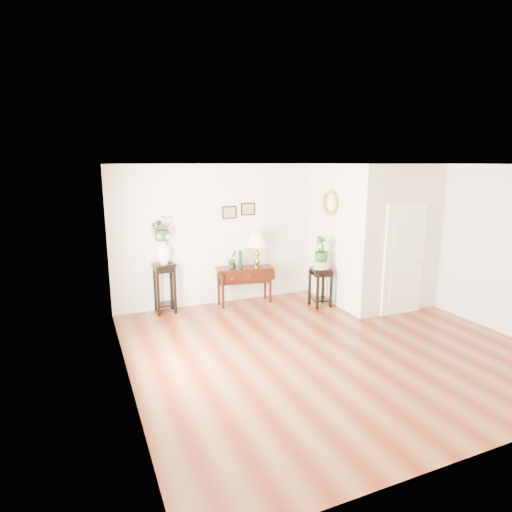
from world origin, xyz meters
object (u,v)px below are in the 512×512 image
plant_stand_b (320,287)px  plant_stand_a (165,288)px  console_table (245,286)px  table_lamp (257,249)px

plant_stand_b → plant_stand_a: bearing=164.0°
console_table → plant_stand_b: plant_stand_b is taller
console_table → plant_stand_a: size_ratio=1.19×
console_table → table_lamp: 0.78m
plant_stand_b → console_table: bearing=151.6°
console_table → plant_stand_b: (1.34, -0.72, 0.01)m
plant_stand_a → table_lamp: bearing=-3.5°
console_table → table_lamp: table_lamp is taller
plant_stand_a → console_table: bearing=-4.1°
console_table → plant_stand_b: size_ratio=1.46×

